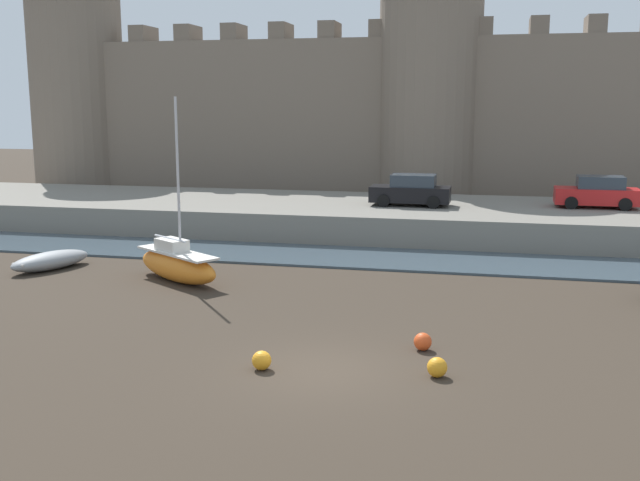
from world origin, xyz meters
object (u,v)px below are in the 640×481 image
at_px(rowboat_near_channel_right, 50,260).
at_px(mooring_buoy_near_channel, 423,342).
at_px(mooring_buoy_off_centre, 262,360).
at_px(car_quay_centre_east, 598,193).
at_px(mooring_buoy_near_shore, 437,367).
at_px(car_quay_centre_west, 411,191).
at_px(sailboat_midflat_left, 177,264).

xyz_separation_m(rowboat_near_channel_right, mooring_buoy_near_channel, (15.84, -6.89, -0.13)).
relative_size(mooring_buoy_off_centre, car_quay_centre_east, 0.12).
bearing_deg(mooring_buoy_off_centre, mooring_buoy_near_channel, 32.18).
relative_size(mooring_buoy_off_centre, mooring_buoy_near_shore, 0.99).
bearing_deg(car_quay_centre_east, mooring_buoy_near_channel, -109.41).
distance_m(mooring_buoy_near_shore, car_quay_centre_west, 20.92).
xyz_separation_m(mooring_buoy_off_centre, car_quay_centre_east, (10.92, 22.38, 2.01)).
bearing_deg(car_quay_centre_west, mooring_buoy_near_shore, -82.20).
height_order(mooring_buoy_off_centre, car_quay_centre_east, car_quay_centre_east).
xyz_separation_m(rowboat_near_channel_right, car_quay_centre_west, (13.54, 11.77, 1.87)).
height_order(car_quay_centre_west, car_quay_centre_east, same).
xyz_separation_m(sailboat_midflat_left, car_quay_centre_west, (7.61, 12.56, 1.57)).
bearing_deg(sailboat_midflat_left, mooring_buoy_near_shore, -37.75).
relative_size(car_quay_centre_west, car_quay_centre_east, 1.00).
bearing_deg(sailboat_midflat_left, mooring_buoy_off_centre, -54.94).
distance_m(mooring_buoy_near_channel, car_quay_centre_east, 21.22).
relative_size(rowboat_near_channel_right, car_quay_centre_east, 0.91).
xyz_separation_m(mooring_buoy_off_centre, mooring_buoy_near_shore, (4.43, 0.48, 0.00)).
distance_m(mooring_buoy_near_channel, car_quay_centre_west, 18.91).
bearing_deg(car_quay_centre_west, rowboat_near_channel_right, -139.00).
height_order(mooring_buoy_off_centre, car_quay_centre_west, car_quay_centre_west).
distance_m(sailboat_midflat_left, mooring_buoy_near_shore, 13.20).
bearing_deg(sailboat_midflat_left, rowboat_near_channel_right, 172.47).
xyz_separation_m(sailboat_midflat_left, mooring_buoy_near_channel, (9.90, -6.10, -0.43)).
relative_size(mooring_buoy_near_shore, car_quay_centre_west, 0.12).
height_order(rowboat_near_channel_right, car_quay_centre_east, car_quay_centre_east).
height_order(mooring_buoy_near_channel, car_quay_centre_west, car_quay_centre_west).
relative_size(sailboat_midflat_left, mooring_buoy_off_centre, 13.88).
distance_m(mooring_buoy_near_shore, car_quay_centre_east, 22.93).
bearing_deg(mooring_buoy_near_channel, car_quay_centre_east, 70.59).
xyz_separation_m(car_quay_centre_west, car_quay_centre_east, (9.31, 1.27, 0.00)).
bearing_deg(mooring_buoy_near_channel, rowboat_near_channel_right, 156.50).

